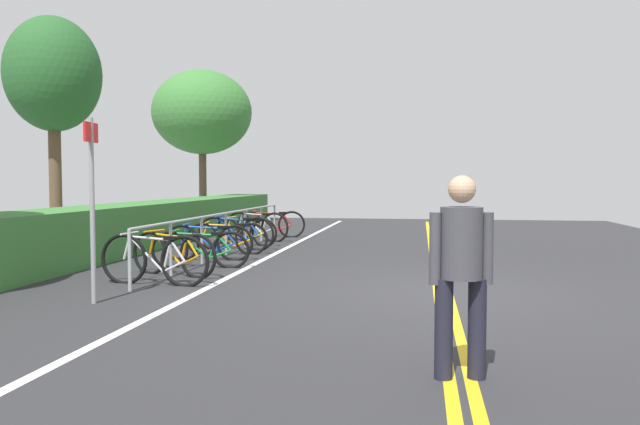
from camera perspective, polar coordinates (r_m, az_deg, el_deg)
ground_plane at (r=8.61m, az=11.21°, el=-7.42°), size 32.25×13.09×0.05m
centre_line_yellow_inner at (r=8.61m, az=11.75°, el=-7.25°), size 29.03×0.10×0.00m
centre_line_yellow_outer at (r=8.61m, az=10.68°, el=-7.25°), size 29.03×0.10×0.00m
bike_lane_stripe_white at (r=9.10m, az=-10.01°, el=-6.68°), size 29.03×0.12×0.00m
bike_rack at (r=12.84m, az=-8.62°, el=-0.96°), size 8.57×0.05×0.87m
bicycle_0 at (r=9.38m, az=-14.96°, el=-4.18°), size 0.46×1.75×0.79m
bicycle_1 at (r=10.20m, az=-13.28°, el=-3.71°), size 0.65×1.64×0.74m
bicycle_2 at (r=11.03m, az=-10.90°, el=-3.33°), size 0.46×1.74×0.69m
bicycle_3 at (r=12.03m, az=-10.20°, el=-2.70°), size 0.46×1.74×0.73m
bicycle_4 at (r=12.90m, az=-8.51°, el=-2.36°), size 0.46×1.68×0.70m
bicycle_5 at (r=13.72m, az=-7.71°, el=-1.89°), size 0.46×1.74×0.78m
bicycle_6 at (r=14.68m, az=-6.85°, el=-1.74°), size 0.56×1.64×0.69m
bicycle_7 at (r=15.62m, az=-5.82°, el=-1.28°), size 0.56×1.73×0.78m
bicycle_8 at (r=16.52m, az=-4.49°, el=-1.09°), size 0.68×1.75×0.75m
pedestrian at (r=4.86m, az=12.80°, el=-4.60°), size 0.32×0.48×1.56m
sign_post_near at (r=8.11m, az=-20.16°, el=1.75°), size 0.36×0.07×2.29m
hedge_backdrop at (r=15.10m, az=-15.36°, el=-1.01°), size 17.52×1.31×1.00m
tree_mid at (r=15.99m, az=-23.25°, el=11.42°), size 2.17×2.17×5.30m
tree_far_right at (r=22.21m, az=-10.75°, el=8.98°), size 3.43×3.43×5.33m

